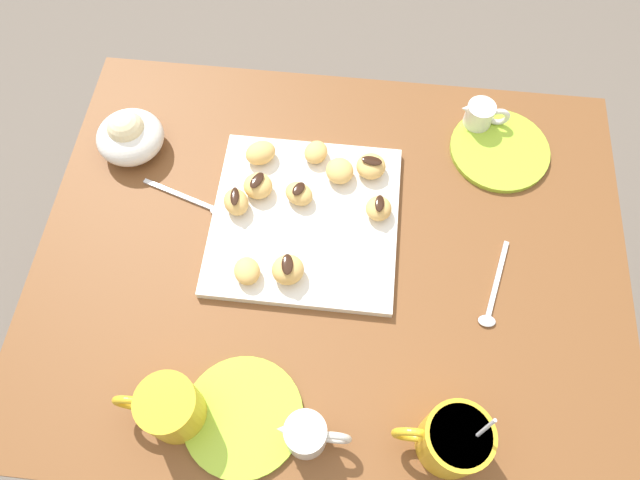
# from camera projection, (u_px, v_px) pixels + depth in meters

# --- Properties ---
(ground_plane) EXTENTS (8.00, 8.00, 0.00)m
(ground_plane) POSITION_uv_depth(u_px,v_px,m) (327.00, 364.00, 1.62)
(ground_plane) COLOR #665B51
(dining_table) EXTENTS (0.99, 0.79, 0.72)m
(dining_table) POSITION_uv_depth(u_px,v_px,m) (330.00, 286.00, 1.10)
(dining_table) COLOR brown
(dining_table) RESTS_ON ground_plane
(pastry_plate_square) EXTENTS (0.32, 0.32, 0.02)m
(pastry_plate_square) POSITION_uv_depth(u_px,v_px,m) (305.00, 220.00, 1.00)
(pastry_plate_square) COLOR silver
(pastry_plate_square) RESTS_ON dining_table
(coffee_mug_mustard_left) EXTENTS (0.14, 0.10, 0.15)m
(coffee_mug_mustard_left) POSITION_uv_depth(u_px,v_px,m) (453.00, 439.00, 0.80)
(coffee_mug_mustard_left) COLOR gold
(coffee_mug_mustard_left) RESTS_ON dining_table
(coffee_mug_mustard_right) EXTENTS (0.13, 0.09, 0.10)m
(coffee_mug_mustard_right) POSITION_uv_depth(u_px,v_px,m) (169.00, 408.00, 0.82)
(coffee_mug_mustard_right) COLOR gold
(coffee_mug_mustard_right) RESTS_ON dining_table
(cream_pitcher_white) EXTENTS (0.10, 0.06, 0.07)m
(cream_pitcher_white) POSITION_uv_depth(u_px,v_px,m) (307.00, 435.00, 0.82)
(cream_pitcher_white) COLOR silver
(cream_pitcher_white) RESTS_ON dining_table
(ice_cream_bowl) EXTENTS (0.12, 0.12, 0.09)m
(ice_cream_bowl) POSITION_uv_depth(u_px,v_px,m) (129.00, 135.00, 1.05)
(ice_cream_bowl) COLOR silver
(ice_cream_bowl) RESTS_ON dining_table
(chocolate_sauce_pitcher) EXTENTS (0.09, 0.05, 0.06)m
(chocolate_sauce_pitcher) POSITION_uv_depth(u_px,v_px,m) (480.00, 115.00, 1.08)
(chocolate_sauce_pitcher) COLOR silver
(chocolate_sauce_pitcher) RESTS_ON dining_table
(saucer_lime_left) EXTENTS (0.18, 0.18, 0.01)m
(saucer_lime_left) POSITION_uv_depth(u_px,v_px,m) (243.00, 416.00, 0.86)
(saucer_lime_left) COLOR #9EC633
(saucer_lime_left) RESTS_ON dining_table
(saucer_lime_right) EXTENTS (0.18, 0.18, 0.01)m
(saucer_lime_right) POSITION_uv_depth(u_px,v_px,m) (500.00, 150.00, 1.07)
(saucer_lime_right) COLOR #9EC633
(saucer_lime_right) RESTS_ON dining_table
(loose_spoon_near_saucer) EXTENTS (0.05, 0.16, 0.01)m
(loose_spoon_near_saucer) POSITION_uv_depth(u_px,v_px,m) (493.00, 295.00, 0.95)
(loose_spoon_near_saucer) COLOR silver
(loose_spoon_near_saucer) RESTS_ON dining_table
(loose_spoon_by_plate) EXTENTS (0.16, 0.06, 0.01)m
(loose_spoon_by_plate) POSITION_uv_depth(u_px,v_px,m) (194.00, 201.00, 1.03)
(loose_spoon_by_plate) COLOR silver
(loose_spoon_by_plate) RESTS_ON dining_table
(beignet_0) EXTENTS (0.06, 0.06, 0.03)m
(beignet_0) POSITION_uv_depth(u_px,v_px,m) (371.00, 166.00, 1.02)
(beignet_0) COLOR #E5B260
(beignet_0) RESTS_ON pastry_plate_square
(chocolate_drizzle_0) EXTENTS (0.04, 0.02, 0.00)m
(chocolate_drizzle_0) POSITION_uv_depth(u_px,v_px,m) (372.00, 161.00, 1.01)
(chocolate_drizzle_0) COLOR black
(chocolate_drizzle_0) RESTS_ON beignet_0
(beignet_1) EXTENTS (0.06, 0.06, 0.03)m
(beignet_1) POSITION_uv_depth(u_px,v_px,m) (339.00, 171.00, 1.02)
(beignet_1) COLOR #E5B260
(beignet_1) RESTS_ON pastry_plate_square
(beignet_2) EXTENTS (0.07, 0.07, 0.04)m
(beignet_2) POSITION_uv_depth(u_px,v_px,m) (288.00, 270.00, 0.93)
(beignet_2) COLOR #E5B260
(beignet_2) RESTS_ON pastry_plate_square
(chocolate_drizzle_2) EXTENTS (0.02, 0.04, 0.00)m
(chocolate_drizzle_2) POSITION_uv_depth(u_px,v_px,m) (287.00, 264.00, 0.91)
(chocolate_drizzle_2) COLOR black
(chocolate_drizzle_2) RESTS_ON beignet_2
(beignet_3) EXTENTS (0.07, 0.07, 0.03)m
(beignet_3) POSITION_uv_depth(u_px,v_px,m) (258.00, 186.00, 1.01)
(beignet_3) COLOR #E5B260
(beignet_3) RESTS_ON pastry_plate_square
(chocolate_drizzle_3) EXTENTS (0.03, 0.04, 0.00)m
(chocolate_drizzle_3) POSITION_uv_depth(u_px,v_px,m) (257.00, 180.00, 0.99)
(chocolate_drizzle_3) COLOR black
(chocolate_drizzle_3) RESTS_ON beignet_3
(beignet_4) EXTENTS (0.05, 0.06, 0.03)m
(beignet_4) POSITION_uv_depth(u_px,v_px,m) (316.00, 152.00, 1.04)
(beignet_4) COLOR #E5B260
(beignet_4) RESTS_ON pastry_plate_square
(beignet_5) EXTENTS (0.06, 0.06, 0.03)m
(beignet_5) POSITION_uv_depth(u_px,v_px,m) (299.00, 194.00, 1.00)
(beignet_5) COLOR #E5B260
(beignet_5) RESTS_ON pastry_plate_square
(chocolate_drizzle_5) EXTENTS (0.03, 0.03, 0.00)m
(chocolate_drizzle_5) POSITION_uv_depth(u_px,v_px,m) (299.00, 189.00, 0.99)
(chocolate_drizzle_5) COLOR black
(chocolate_drizzle_5) RESTS_ON beignet_5
(beignet_6) EXTENTS (0.06, 0.06, 0.03)m
(beignet_6) POSITION_uv_depth(u_px,v_px,m) (247.00, 271.00, 0.94)
(beignet_6) COLOR #E5B260
(beignet_6) RESTS_ON pastry_plate_square
(beignet_7) EXTENTS (0.05, 0.05, 0.03)m
(beignet_7) POSITION_uv_depth(u_px,v_px,m) (379.00, 208.00, 0.99)
(beignet_7) COLOR #E5B260
(beignet_7) RESTS_ON pastry_plate_square
(chocolate_drizzle_7) EXTENTS (0.02, 0.03, 0.00)m
(chocolate_drizzle_7) POSITION_uv_depth(u_px,v_px,m) (380.00, 203.00, 0.97)
(chocolate_drizzle_7) COLOR black
(chocolate_drizzle_7) RESTS_ON beignet_7
(beignet_8) EXTENTS (0.07, 0.07, 0.03)m
(beignet_8) POSITION_uv_depth(u_px,v_px,m) (261.00, 153.00, 1.04)
(beignet_8) COLOR #E5B260
(beignet_8) RESTS_ON pastry_plate_square
(beignet_9) EXTENTS (0.06, 0.06, 0.04)m
(beignet_9) POSITION_uv_depth(u_px,v_px,m) (236.00, 202.00, 0.99)
(beignet_9) COLOR #E5B260
(beignet_9) RESTS_ON pastry_plate_square
(chocolate_drizzle_9) EXTENTS (0.02, 0.04, 0.00)m
(chocolate_drizzle_9) POSITION_uv_depth(u_px,v_px,m) (235.00, 196.00, 0.97)
(chocolate_drizzle_9) COLOR black
(chocolate_drizzle_9) RESTS_ON beignet_9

